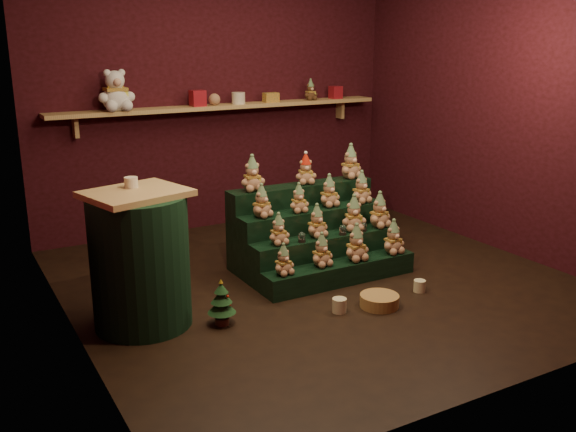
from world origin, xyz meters
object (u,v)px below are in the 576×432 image
snow_globe_c (363,227)px  white_bear (115,85)px  mini_christmas_tree (222,302)px  wicker_basket (379,301)px  mug_left (339,305)px  mug_right (419,286)px  riser_tier_front (340,273)px  side_table (140,260)px  snow_globe_b (343,230)px  brown_bear (311,90)px  snow_globe_a (302,237)px

snow_globe_c → white_bear: white_bear is taller
mini_christmas_tree → wicker_basket: bearing=-14.4°
mug_left → mug_right: bearing=1.1°
riser_tier_front → white_bear: size_ratio=2.88×
snow_globe_c → mug_left: (-0.68, -0.65, -0.35)m
side_table → mug_right: size_ratio=10.23×
mini_christmas_tree → snow_globe_c: bearing=15.0°
riser_tier_front → white_bear: (-1.27, 1.96, 1.47)m
snow_globe_c → side_table: 2.03m
snow_globe_b → mug_left: 0.87m
snow_globe_c → brown_bear: (0.55, 1.80, 1.03)m
snow_globe_b → brown_bear: brown_bear is taller
riser_tier_front → snow_globe_a: bearing=150.6°
mug_left → wicker_basket: mug_left is taller
mug_right → snow_globe_b: bearing=117.3°
snow_globe_a → wicker_basket: size_ratio=0.29×
snow_globe_b → side_table: (-1.81, -0.13, 0.09)m
side_table → brown_bear: 3.35m
wicker_basket → side_table: bearing=160.6°
mini_christmas_tree → mug_right: bearing=-7.8°
mug_left → mug_right: (0.79, 0.02, -0.01)m
snow_globe_a → side_table: size_ratio=0.09×
mini_christmas_tree → brown_bear: 3.29m
mug_left → wicker_basket: size_ratio=0.36×
side_table → mug_right: side_table is taller
mini_christmas_tree → snow_globe_a: bearing=24.4°
snow_globe_a → side_table: bearing=-174.7°
snow_globe_b → side_table: bearing=-175.9°
snow_globe_a → snow_globe_b: 0.41m
riser_tier_front → mug_right: (0.45, -0.48, -0.04)m
riser_tier_front → mug_left: size_ratio=12.86×
riser_tier_front → side_table: bearing=179.0°
wicker_basket → brown_bear: (0.90, 2.52, 1.38)m
side_table → mug_left: (1.34, -0.52, -0.44)m
wicker_basket → white_bear: white_bear is taller
riser_tier_front → snow_globe_b: snow_globe_b is taller
mini_christmas_tree → wicker_basket: size_ratio=1.16×
mug_left → snow_globe_b: bearing=54.6°
snow_globe_b → wicker_basket: size_ratio=0.29×
riser_tier_front → wicker_basket: (-0.01, -0.56, -0.04)m
riser_tier_front → wicker_basket: bearing=-91.4°
mug_right → white_bear: white_bear is taller
mug_left → mug_right: size_ratio=1.12×
brown_bear → wicker_basket: bearing=-107.6°
white_bear → mug_right: bearing=-55.1°
brown_bear → mug_right: bearing=-98.0°
white_bear → riser_tier_front: bearing=-57.5°
wicker_basket → mug_left: bearing=168.9°
mug_left → white_bear: size_ratio=0.22×
wicker_basket → white_bear: (-1.25, 2.52, 1.52)m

